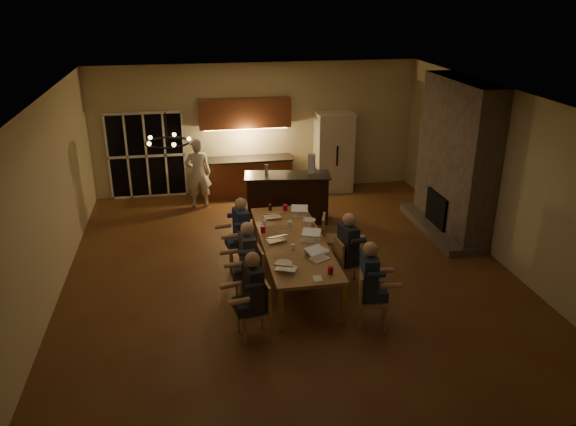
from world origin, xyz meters
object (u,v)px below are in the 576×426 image
Objects in this scene: person_left_near at (253,295)px; laptop_f at (299,211)px; laptop_c at (275,235)px; mug_front at (293,247)px; chair_right_near at (373,299)px; plate_far at (309,220)px; chair_left_mid at (249,275)px; person_left_far at (242,233)px; can_right at (313,227)px; chandelier at (168,142)px; can_cola at (270,207)px; person_right_mid at (348,251)px; chair_left_far at (241,246)px; standing_person at (198,173)px; mug_back at (264,223)px; chair_right_far at (334,238)px; bar_bottle at (266,170)px; refrigerator at (334,152)px; person_right_near at (368,284)px; laptop_a at (286,263)px; chair_right_mid at (349,263)px; chair_left_near at (253,310)px; redcup_near at (331,270)px; mug_mid at (290,224)px; redcup_far at (285,208)px; redcup_mid at (263,229)px; person_left_mid at (248,261)px; laptop_e at (272,212)px; laptop_b at (319,253)px; plate_left at (283,263)px; bar_island at (287,198)px; can_silver at (307,252)px; dining_table at (293,259)px.

laptop_f is at bearing 145.85° from person_left_near.
mug_front is (0.23, -0.41, -0.06)m from laptop_c.
chair_right_near reaches higher than plate_far.
person_left_near is (-0.06, -1.09, 0.24)m from chair_left_mid.
chair_right_near is at bearing 28.06° from person_left_far.
chandelier is at bearing -158.56° from can_right.
can_cola is at bearing 156.73° from chair_left_mid.
person_right_mid is 3.51m from chandelier.
chair_left_far is at bearing 53.62° from chair_right_near.
mug_back is (1.12, -3.14, -0.02)m from standing_person.
chair_right_far is 7.42× the size of can_right.
person_right_mid is 5.75× the size of bar_bottle.
chair_right_near is at bearing -98.88° from refrigerator.
laptop_f is 1.49m from mug_front.
chair_left_far is 2.78m from person_right_near.
chandelier is (-2.91, 1.09, 2.31)m from chair_right_near.
person_right_near reaches higher than laptop_a.
chair_right_mid is 2.23m from can_cola.
chair_left_near is 7.42× the size of redcup_near.
chandelier is 2.04× the size of laptop_a.
redcup_near and can_right have the same top height.
chair_left_near reaches higher than mug_mid.
redcup_mid is at bearing -120.41° from redcup_far.
person_right_near is 11.50× the size of redcup_far.
person_left_far is 1.12m from can_cola.
person_left_mid is 2.19m from redcup_far.
chandelier reaches higher than laptop_e.
chandelier is at bearing -120.11° from bar_bottle.
chandelier is 2.96m from laptop_b.
plate_far is at bearing 142.17° from chair_left_near.
laptop_b is 3.55m from bar_bottle.
plate_left is at bearing -95.32° from laptop_f.
person_right_near is at bearing 106.63° from laptop_e.
person_left_near is 11.50× the size of can_cola.
chandelier reaches higher than person_right_near.
chair_right_near is at bearing 177.49° from laptop_a.
chair_right_near is 2.27m from chair_right_far.
laptop_b is at bearing -133.40° from laptop_a.
laptop_b is at bearing -78.10° from laptop_f.
person_left_mid is 5.65× the size of plate_far.
bar_island is at bearing -75.60° from laptop_a.
redcup_far is 0.43× the size of plate_left.
can_silver is at bearing -84.08° from laptop_f.
plate_left is at bearing 81.86° from laptop_e.
redcup_near is at bearing -35.02° from plate_left.
plate_left is (0.15, -1.28, -0.05)m from redcup_mid.
refrigerator is 0.61× the size of dining_table.
plate_left is at bearing 9.98° from person_left_far.
person_right_near is 2.03m from can_right.
can_silver is 0.49m from plate_left.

